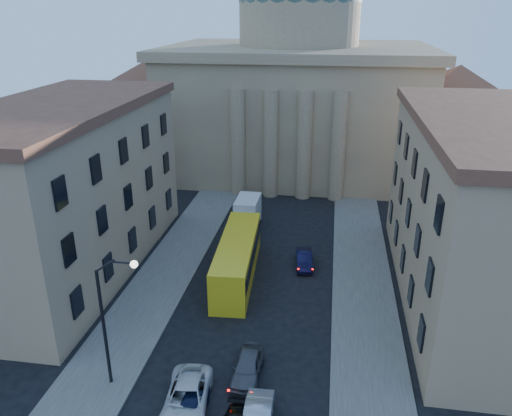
{
  "coord_description": "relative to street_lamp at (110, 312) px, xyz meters",
  "views": [
    {
      "loc": [
        5.25,
        -15.08,
        21.82
      ],
      "look_at": [
        0.23,
        17.09,
        8.68
      ],
      "focal_mm": 35.0,
      "sensor_mm": 36.0,
      "label": 1
    }
  ],
  "objects": [
    {
      "name": "car_right_far",
      "position": [
        7.77,
        1.96,
        -4.55
      ],
      "size": [
        1.76,
        4.33,
        1.47
      ],
      "primitive_type": "imported",
      "rotation": [
        0.0,
        0.0,
        -0.0
      ],
      "color": "#47484C",
      "rests_on": "ground"
    },
    {
      "name": "car_right_distant",
      "position": [
        10.35,
        17.12,
        -4.62
      ],
      "size": [
        1.83,
        4.15,
        1.33
      ],
      "primitive_type": "imported",
      "rotation": [
        0.0,
        0.0,
        0.11
      ],
      "color": "black",
      "rests_on": "ground"
    },
    {
      "name": "box_truck",
      "position": [
        3.81,
        24.22,
        -3.76
      ],
      "size": [
        2.36,
        5.86,
        3.21
      ],
      "rotation": [
        0.0,
        0.0,
        -0.0
      ],
      "color": "silver",
      "rests_on": "ground"
    },
    {
      "name": "church",
      "position": [
        6.97,
        47.47,
        6.59
      ],
      "size": [
        68.02,
        28.76,
        36.6
      ],
      "color": "#8C7056",
      "rests_on": "ground"
    },
    {
      "name": "building_right",
      "position": [
        23.97,
        14.0,
        2.14
      ],
      "size": [
        11.6,
        26.6,
        14.7
      ],
      "color": "tan",
      "rests_on": "ground"
    },
    {
      "name": "building_left",
      "position": [
        -10.03,
        14.0,
        2.14
      ],
      "size": [
        11.6,
        26.6,
        14.7
      ],
      "color": "tan",
      "rests_on": "ground"
    },
    {
      "name": "street_lamp",
      "position": [
        0.0,
        0.0,
        0.0
      ],
      "size": [
        2.62,
        0.44,
        8.83
      ],
      "color": "black",
      "rests_on": "ground"
    },
    {
      "name": "city_bus",
      "position": [
        4.75,
        14.28,
        -3.4
      ],
      "size": [
        3.56,
        12.58,
        3.51
      ],
      "rotation": [
        0.0,
        0.0,
        0.06
      ],
      "color": "yellow",
      "rests_on": "ground"
    },
    {
      "name": "car_left_mid",
      "position": [
        4.74,
        -1.23,
        -4.54
      ],
      "size": [
        3.04,
        5.63,
        1.5
      ],
      "primitive_type": "imported",
      "rotation": [
        0.0,
        0.0,
        0.11
      ],
      "color": "silver",
      "rests_on": "ground"
    },
    {
      "name": "sidewalk_left",
      "position": [
        -1.53,
        10.0,
        -5.21
      ],
      "size": [
        5.0,
        60.0,
        0.15
      ],
      "primitive_type": "cube",
      "color": "#514E4A",
      "rests_on": "ground"
    },
    {
      "name": "car_left_near",
      "position": [
        5.12,
        -1.86,
        -4.66
      ],
      "size": [
        1.66,
        3.76,
        1.26
      ],
      "primitive_type": "imported",
      "rotation": [
        0.0,
        0.0,
        -0.05
      ],
      "color": "black",
      "rests_on": "ground"
    },
    {
      "name": "sidewalk_right",
      "position": [
        15.47,
        10.0,
        -5.21
      ],
      "size": [
        5.0,
        60.0,
        0.15
      ],
      "primitive_type": "cube",
      "color": "#514E4A",
      "rests_on": "ground"
    }
  ]
}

